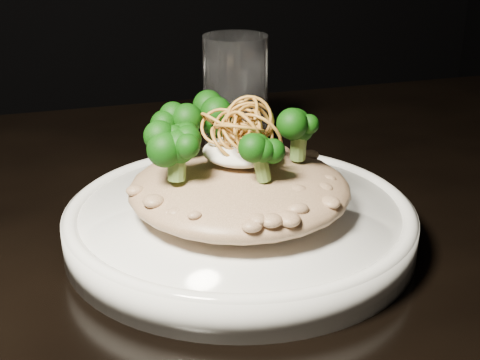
# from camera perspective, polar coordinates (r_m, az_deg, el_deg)

# --- Properties ---
(table) EXTENTS (1.10, 0.80, 0.75)m
(table) POSITION_cam_1_polar(r_m,az_deg,el_deg) (0.63, -1.05, -10.41)
(table) COLOR black
(table) RESTS_ON ground
(plate) EXTENTS (0.29, 0.29, 0.03)m
(plate) POSITION_cam_1_polar(r_m,az_deg,el_deg) (0.56, 0.00, -3.81)
(plate) COLOR white
(plate) RESTS_ON table
(risotto) EXTENTS (0.18, 0.18, 0.04)m
(risotto) POSITION_cam_1_polar(r_m,az_deg,el_deg) (0.54, -0.05, -0.73)
(risotto) COLOR brown
(risotto) RESTS_ON plate
(broccoli) EXTENTS (0.13, 0.13, 0.05)m
(broccoli) POSITION_cam_1_polar(r_m,az_deg,el_deg) (0.52, -0.54, 3.82)
(broccoli) COLOR black
(broccoli) RESTS_ON risotto
(cheese) EXTENTS (0.06, 0.06, 0.02)m
(cheese) POSITION_cam_1_polar(r_m,az_deg,el_deg) (0.54, 0.13, 2.49)
(cheese) COLOR white
(cheese) RESTS_ON risotto
(shallots) EXTENTS (0.05, 0.05, 0.03)m
(shallots) POSITION_cam_1_polar(r_m,az_deg,el_deg) (0.52, -0.06, 4.77)
(shallots) COLOR brown
(shallots) RESTS_ON cheese
(drinking_glass) EXTENTS (0.09, 0.09, 0.13)m
(drinking_glass) POSITION_cam_1_polar(r_m,az_deg,el_deg) (0.76, -0.39, 7.49)
(drinking_glass) COLOR white
(drinking_glass) RESTS_ON table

